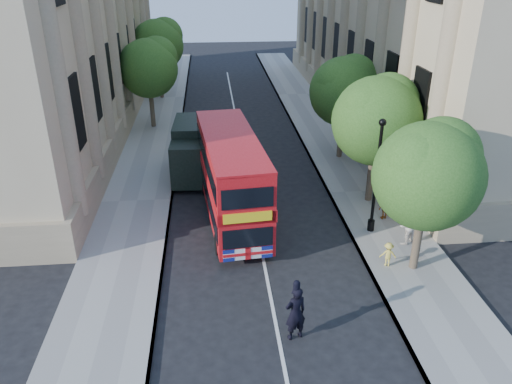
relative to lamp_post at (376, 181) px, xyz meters
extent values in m
plane|color=black|center=(-5.00, -6.00, -2.51)|extent=(120.00, 120.00, 0.00)
cube|color=gray|center=(0.75, 4.00, -2.45)|extent=(3.50, 80.00, 0.12)
cube|color=gray|center=(-10.75, 4.00, -2.45)|extent=(3.50, 80.00, 0.12)
cylinder|color=#473828|center=(0.80, -3.00, -1.08)|extent=(0.32, 0.32, 2.86)
sphere|color=#27511B|center=(0.80, -3.00, 1.52)|extent=(4.00, 4.00, 4.00)
sphere|color=#27511B|center=(1.40, -2.60, 2.17)|extent=(2.80, 2.80, 2.80)
sphere|color=#27511B|center=(0.30, -3.30, 2.04)|extent=(2.60, 2.60, 2.60)
cylinder|color=#473828|center=(0.80, 3.00, -1.01)|extent=(0.32, 0.32, 2.99)
sphere|color=#27511B|center=(0.80, 3.00, 1.71)|extent=(4.20, 4.20, 4.20)
sphere|color=#27511B|center=(1.40, 3.40, 2.39)|extent=(2.94, 2.94, 2.94)
sphere|color=#27511B|center=(0.30, 2.70, 2.25)|extent=(2.73, 2.73, 2.73)
cylinder|color=#473828|center=(0.80, 9.00, -1.06)|extent=(0.32, 0.32, 2.90)
sphere|color=#27511B|center=(0.80, 9.00, 1.58)|extent=(4.00, 4.00, 4.00)
sphere|color=#27511B|center=(1.40, 9.40, 2.24)|extent=(2.80, 2.80, 2.80)
sphere|color=#27511B|center=(0.30, 8.70, 2.11)|extent=(2.60, 2.60, 2.60)
cylinder|color=#473828|center=(-11.00, 16.00, -1.01)|extent=(0.32, 0.32, 2.99)
sphere|color=#27511B|center=(-11.00, 16.00, 1.71)|extent=(4.00, 4.00, 4.00)
sphere|color=#27511B|center=(-10.40, 16.40, 2.39)|extent=(2.80, 2.80, 2.80)
sphere|color=#27511B|center=(-11.50, 15.70, 2.25)|extent=(2.60, 2.60, 2.60)
cylinder|color=#473828|center=(-11.00, 24.00, -0.93)|extent=(0.32, 0.32, 3.17)
sphere|color=#27511B|center=(-11.00, 24.00, 1.95)|extent=(4.20, 4.20, 4.20)
sphere|color=#27511B|center=(-10.40, 24.40, 2.67)|extent=(2.94, 2.94, 2.94)
sphere|color=#27511B|center=(-11.50, 23.70, 2.53)|extent=(2.73, 2.73, 2.73)
cylinder|color=black|center=(0.00, 0.00, -2.14)|extent=(0.30, 0.30, 0.50)
cylinder|color=black|center=(0.00, 0.00, 0.11)|extent=(0.14, 0.14, 5.00)
sphere|color=black|center=(0.00, 0.00, 2.61)|extent=(0.32, 0.32, 0.32)
cube|color=#B90C12|center=(-6.09, 1.96, -0.34)|extent=(3.06, 8.69, 3.54)
cube|color=black|center=(-6.09, 1.96, -1.12)|extent=(3.07, 8.16, 0.81)
cube|color=black|center=(-6.09, 1.96, 0.58)|extent=(3.07, 8.16, 0.81)
cube|color=yellow|center=(-5.67, -2.28, -0.22)|extent=(1.88, 0.26, 0.40)
cylinder|color=black|center=(-6.80, -1.13, -2.06)|extent=(0.34, 0.92, 0.90)
cylinder|color=black|center=(-4.79, -0.93, -2.06)|extent=(0.34, 0.92, 0.90)
cylinder|color=black|center=(-7.37, 4.67, -2.06)|extent=(0.34, 0.92, 0.90)
cylinder|color=black|center=(-5.36, 4.86, -2.06)|extent=(0.34, 0.92, 0.90)
cube|color=black|center=(-7.97, 5.43, -1.08)|extent=(2.20, 2.00, 2.23)
cube|color=black|center=(-8.01, 4.53, -0.81)|extent=(1.91, 0.18, 0.74)
cube|color=black|center=(-7.87, 7.76, -0.87)|extent=(2.26, 3.48, 2.65)
cube|color=black|center=(-7.90, 7.13, -2.14)|extent=(2.12, 5.17, 0.27)
cylinder|color=black|center=(-8.93, 5.37, -2.09)|extent=(0.27, 0.86, 0.85)
cylinder|color=black|center=(-7.02, 5.29, -2.09)|extent=(0.27, 0.86, 0.85)
cylinder|color=black|center=(-8.78, 8.87, -2.09)|extent=(0.27, 0.86, 0.85)
cylinder|color=black|center=(-6.87, 8.79, -2.09)|extent=(0.27, 0.86, 0.85)
imported|color=black|center=(-4.48, -6.37, -1.53)|extent=(0.83, 0.67, 1.97)
imported|color=silver|center=(1.12, -1.19, -1.51)|extent=(1.08, 1.04, 1.75)
imported|color=#C26A22|center=(0.95, 0.99, -1.85)|extent=(0.67, 0.39, 1.07)
imported|color=#E2CA4D|center=(-0.19, -2.78, -1.88)|extent=(0.71, 0.49, 1.02)
camera|label=1|loc=(-6.90, -18.79, 8.76)|focal=35.00mm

